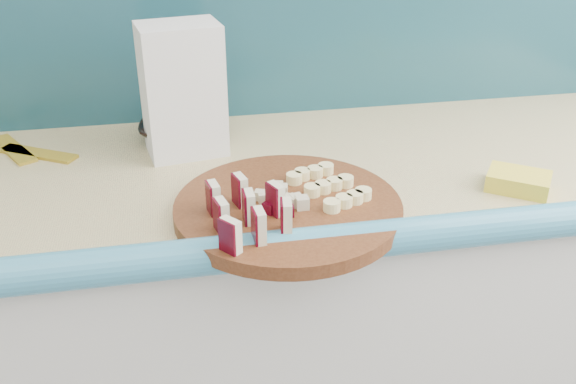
% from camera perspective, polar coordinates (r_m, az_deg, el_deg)
% --- Properties ---
extents(kitchen_counter, '(2.20, 0.63, 0.91)m').
position_cam_1_polar(kitchen_counter, '(1.50, -8.26, -14.02)').
color(kitchen_counter, silver).
rests_on(kitchen_counter, ground).
extents(backsplash, '(2.20, 0.02, 0.50)m').
position_cam_1_polar(backsplash, '(1.44, -10.92, 15.76)').
color(backsplash, teal).
rests_on(backsplash, kitchen_counter).
extents(cutting_board, '(0.50, 0.50, 0.02)m').
position_cam_1_polar(cutting_board, '(1.08, 0.00, -1.50)').
color(cutting_board, '#47210F').
rests_on(cutting_board, kitchen_counter).
extents(apple_wedges, '(0.13, 0.17, 0.05)m').
position_cam_1_polar(apple_wedges, '(1.00, -3.70, -1.67)').
color(apple_wedges, beige).
rests_on(apple_wedges, cutting_board).
extents(apple_chunks, '(0.06, 0.06, 0.02)m').
position_cam_1_polar(apple_chunks, '(1.06, -1.10, -0.83)').
color(apple_chunks, beige).
rests_on(apple_chunks, cutting_board).
extents(banana_slices, '(0.14, 0.16, 0.02)m').
position_cam_1_polar(banana_slices, '(1.11, 3.55, 0.58)').
color(banana_slices, '#F4E395').
rests_on(banana_slices, cutting_board).
extents(brown_bowl, '(0.22, 0.22, 0.04)m').
position_cam_1_polar(brown_bowl, '(1.39, -9.26, 5.52)').
color(brown_bowl, black).
rests_on(brown_bowl, kitchen_counter).
extents(flour_bag, '(0.17, 0.13, 0.26)m').
position_cam_1_polar(flour_bag, '(1.29, -9.35, 8.90)').
color(flour_bag, silver).
rests_on(flour_bag, kitchen_counter).
extents(sponge, '(0.13, 0.12, 0.03)m').
position_cam_1_polar(sponge, '(1.23, 19.80, 0.90)').
color(sponge, yellow).
rests_on(sponge, kitchen_counter).
extents(banana_peel, '(0.23, 0.19, 0.01)m').
position_cam_1_polar(banana_peel, '(1.42, -23.50, 3.21)').
color(banana_peel, gold).
rests_on(banana_peel, kitchen_counter).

